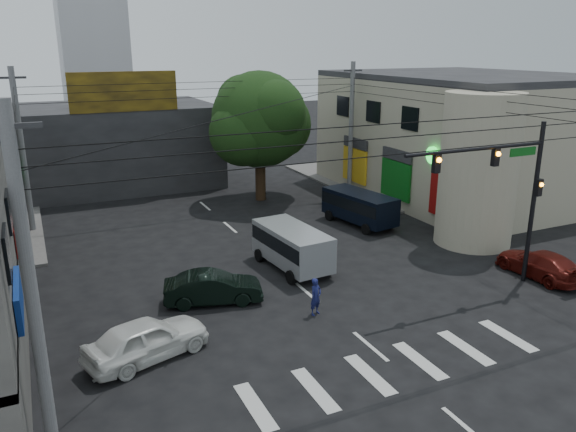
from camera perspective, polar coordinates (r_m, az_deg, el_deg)
ground at (r=22.90m, az=4.22°, el=-9.66°), size 160.00×160.00×0.00m
sidewalk_far_right at (r=46.65m, az=12.89°, el=3.95°), size 16.00×16.00×0.15m
building_right at (r=42.18m, az=17.39°, el=7.69°), size 14.00×18.00×8.00m
corner_column at (r=31.00m, az=18.77°, el=4.44°), size 4.00×4.00×8.00m
building_far at (r=44.82m, az=-16.91°, el=6.94°), size 14.00×10.00×6.00m
billboard at (r=39.50m, az=-16.35°, el=12.03°), size 7.00×0.30×2.60m
street_tree at (r=37.86m, az=-2.90°, el=9.71°), size 6.40×6.40×8.70m
traffic_gantry at (r=25.18m, az=21.42°, el=3.36°), size 7.10×0.35×7.20m
utility_pole_near_left at (r=14.46m, az=-24.57°, el=-7.66°), size 0.32×0.32×9.20m
utility_pole_far_left at (r=34.28m, az=-25.37°, el=5.86°), size 0.32×0.32×9.20m
utility_pole_far_right at (r=40.00m, az=6.43°, el=8.75°), size 0.32×0.32×9.20m
dark_sedan at (r=23.53m, az=-7.60°, el=-7.24°), size 3.44×4.72×1.32m
white_compact at (r=20.01m, az=-14.14°, el=-12.00°), size 4.14×5.25×1.46m
maroon_sedan at (r=28.32m, az=24.21°, el=-4.47°), size 1.94×4.36×1.24m
silver_minivan at (r=26.66m, az=0.43°, el=-3.33°), size 4.96×2.71×1.99m
navy_van at (r=33.44m, az=7.26°, el=0.73°), size 5.47×3.46×1.94m
traffic_officer at (r=22.34m, az=2.84°, el=-8.18°), size 0.82×0.76×1.53m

